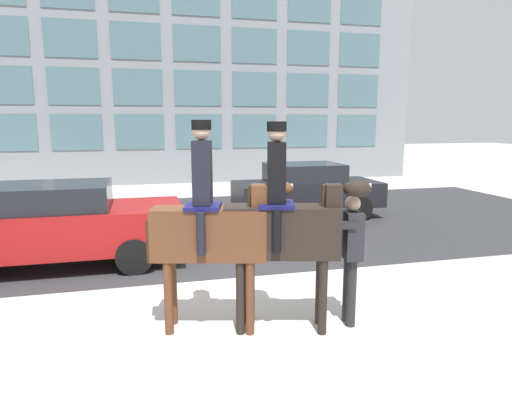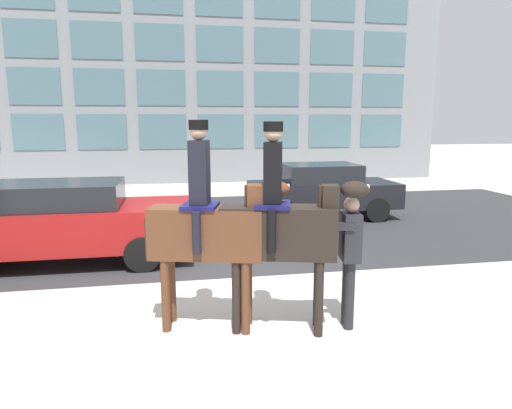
{
  "view_description": "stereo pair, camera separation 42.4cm",
  "coord_description": "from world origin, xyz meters",
  "views": [
    {
      "loc": [
        -1.26,
        -6.85,
        2.68
      ],
      "look_at": [
        0.27,
        -0.85,
        1.53
      ],
      "focal_mm": 32.0,
      "sensor_mm": 36.0,
      "label": 1
    },
    {
      "loc": [
        -0.84,
        -6.94,
        2.68
      ],
      "look_at": [
        0.27,
        -0.85,
        1.53
      ],
      "focal_mm": 32.0,
      "sensor_mm": 36.0,
      "label": 2
    }
  ],
  "objects": [
    {
      "name": "mounted_horse_companion",
      "position": [
        0.46,
        -1.54,
        1.38
      ],
      "size": [
        1.87,
        0.79,
        2.66
      ],
      "rotation": [
        0.0,
        0.0,
        -0.26
      ],
      "color": "black",
      "rests_on": "ground_plane"
    },
    {
      "name": "mounted_horse_lead",
      "position": [
        -0.43,
        -1.32,
        1.36
      ],
      "size": [
        1.82,
        0.78,
        2.68
      ],
      "rotation": [
        0.0,
        0.0,
        -0.25
      ],
      "color": "#59331E",
      "rests_on": "ground_plane"
    },
    {
      "name": "street_car_far_lane",
      "position": [
        3.19,
        4.98,
        0.78
      ],
      "size": [
        4.01,
        1.79,
        1.5
      ],
      "color": "black",
      "rests_on": "ground_plane"
    },
    {
      "name": "ground_plane",
      "position": [
        0.0,
        0.0,
        0.0
      ],
      "size": [
        80.0,
        80.0,
        0.0
      ],
      "primitive_type": "plane",
      "color": "#B2AFA8"
    },
    {
      "name": "pedestrian_bystander",
      "position": [
        1.34,
        -1.61,
        1.02
      ],
      "size": [
        0.88,
        0.44,
        1.73
      ],
      "rotation": [
        0.0,
        0.0,
        2.98
      ],
      "color": "#232328",
      "rests_on": "ground_plane"
    },
    {
      "name": "road_surface",
      "position": [
        0.0,
        4.75,
        0.0
      ],
      "size": [
        22.29,
        8.5,
        0.01
      ],
      "color": "#2D2D30",
      "rests_on": "ground_plane"
    },
    {
      "name": "street_car_near_lane",
      "position": [
        -2.92,
        1.96,
        0.81
      ],
      "size": [
        4.72,
        1.82,
        1.54
      ],
      "color": "maroon",
      "rests_on": "ground_plane"
    }
  ]
}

